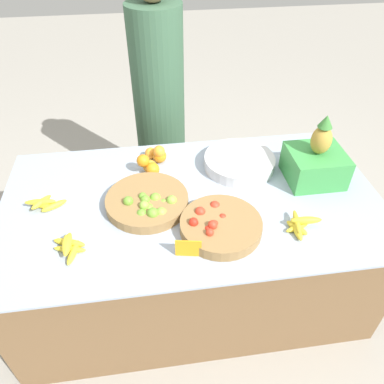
# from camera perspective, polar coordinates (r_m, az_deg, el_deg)

# --- Properties ---
(ground_plane) EXTENTS (12.00, 12.00, 0.00)m
(ground_plane) POSITION_cam_1_polar(r_m,az_deg,el_deg) (2.38, 0.00, -13.54)
(ground_plane) COLOR #A39E93
(market_table) EXTENTS (1.90, 1.05, 0.68)m
(market_table) POSITION_cam_1_polar(r_m,az_deg,el_deg) (2.11, 0.00, -8.09)
(market_table) COLOR brown
(market_table) RESTS_ON ground_plane
(lime_bowl) EXTENTS (0.40, 0.40, 0.08)m
(lime_bowl) POSITION_cam_1_polar(r_m,az_deg,el_deg) (1.83, -6.76, -1.51)
(lime_bowl) COLOR olive
(lime_bowl) RESTS_ON market_table
(tomato_basket) EXTENTS (0.37, 0.37, 0.09)m
(tomato_basket) POSITION_cam_1_polar(r_m,az_deg,el_deg) (1.71, 4.26, -5.06)
(tomato_basket) COLOR olive
(tomato_basket) RESTS_ON market_table
(orange_pile) EXTENTS (0.17, 0.23, 0.12)m
(orange_pile) POSITION_cam_1_polar(r_m,az_deg,el_deg) (2.06, -6.00, 4.84)
(orange_pile) COLOR orange
(orange_pile) RESTS_ON market_table
(metal_bowl) EXTENTS (0.39, 0.39, 0.07)m
(metal_bowl) POSITION_cam_1_polar(r_m,az_deg,el_deg) (2.08, 7.22, 4.55)
(metal_bowl) COLOR silver
(metal_bowl) RESTS_ON market_table
(price_sign) EXTENTS (0.11, 0.03, 0.09)m
(price_sign) POSITION_cam_1_polar(r_m,az_deg,el_deg) (1.59, -0.56, -8.59)
(price_sign) COLOR orange
(price_sign) RESTS_ON market_table
(produce_crate) EXTENTS (0.28, 0.26, 0.38)m
(produce_crate) POSITION_cam_1_polar(r_m,az_deg,el_deg) (2.04, 18.31, 4.36)
(produce_crate) COLOR green
(produce_crate) RESTS_ON market_table
(banana_bunch_back_center) EXTENTS (0.15, 0.17, 0.06)m
(banana_bunch_back_center) POSITION_cam_1_polar(r_m,az_deg,el_deg) (1.70, -18.22, -7.85)
(banana_bunch_back_center) COLOR yellow
(banana_bunch_back_center) RESTS_ON market_table
(banana_bunch_front_right) EXTENTS (0.18, 0.18, 0.06)m
(banana_bunch_front_right) POSITION_cam_1_polar(r_m,az_deg,el_deg) (1.77, 16.04, -4.85)
(banana_bunch_front_right) COLOR yellow
(banana_bunch_front_right) RESTS_ON market_table
(banana_bunch_middle_left) EXTENTS (0.20, 0.11, 0.05)m
(banana_bunch_middle_left) POSITION_cam_1_polar(r_m,az_deg,el_deg) (1.95, -21.52, -1.67)
(banana_bunch_middle_left) COLOR yellow
(banana_bunch_middle_left) RESTS_ON market_table
(vendor_person) EXTENTS (0.34, 0.34, 1.56)m
(vendor_person) POSITION_cam_1_polar(r_m,az_deg,el_deg) (2.59, -4.98, 12.56)
(vendor_person) COLOR #385B42
(vendor_person) RESTS_ON ground_plane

